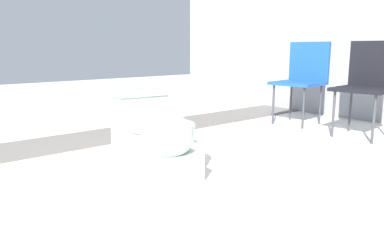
# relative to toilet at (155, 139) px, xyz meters

# --- Properties ---
(ground_plane) EXTENTS (14.00, 14.00, 0.00)m
(ground_plane) POSITION_rel_toilet_xyz_m (0.05, -0.30, -0.22)
(ground_plane) COLOR beige
(gravel_strip) EXTENTS (0.56, 8.00, 0.01)m
(gravel_strip) POSITION_rel_toilet_xyz_m (-1.10, 0.20, -0.21)
(gravel_strip) COLOR #605B56
(gravel_strip) RESTS_ON ground
(toilet) EXTENTS (0.67, 0.45, 0.52)m
(toilet) POSITION_rel_toilet_xyz_m (0.00, 0.00, 0.00)
(toilet) COLOR #B2C6B7
(toilet) RESTS_ON ground
(folding_chair_left) EXTENTS (0.48, 0.48, 0.83)m
(folding_chair_left) POSITION_rel_toilet_xyz_m (-0.37, 2.10, 0.29)
(folding_chair_left) COLOR #1947B2
(folding_chair_left) RESTS_ON ground
(folding_chair_middle) EXTENTS (0.47, 0.47, 0.83)m
(folding_chair_middle) POSITION_rel_toilet_xyz_m (0.33, 2.03, 0.29)
(folding_chair_middle) COLOR black
(folding_chair_middle) RESTS_ON ground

